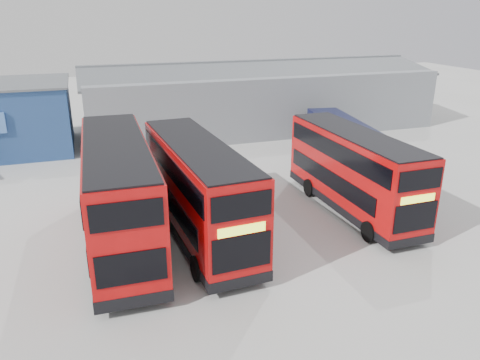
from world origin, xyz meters
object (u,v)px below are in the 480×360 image
at_px(maintenance_shed, 254,97).
at_px(double_decker_centre, 198,191).
at_px(double_decker_left, 119,195).
at_px(double_decker_right, 353,172).
at_px(single_decker_blue, 345,143).

xyz_separation_m(maintenance_shed, double_decker_centre, (-10.40, -20.64, -0.34)).
bearing_deg(double_decker_left, maintenance_shed, -123.04).
height_order(maintenance_shed, double_decker_centre, maintenance_shed).
xyz_separation_m(maintenance_shed, double_decker_right, (-1.99, -20.22, -0.48)).
bearing_deg(maintenance_shed, single_decker_blue, -81.04).
bearing_deg(double_decker_right, double_decker_centre, -177.62).
distance_m(double_decker_centre, single_decker_blue, 14.73).
bearing_deg(double_decker_left, double_decker_centre, 175.97).
distance_m(double_decker_left, double_decker_right, 11.91).
height_order(maintenance_shed, double_decker_left, maintenance_shed).
distance_m(double_decker_centre, double_decker_right, 8.42).
relative_size(maintenance_shed, double_decker_right, 3.02).
height_order(double_decker_left, single_decker_blue, double_decker_left).
relative_size(maintenance_shed, double_decker_left, 2.65).
bearing_deg(double_decker_centre, maintenance_shed, 60.07).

